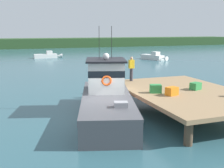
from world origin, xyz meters
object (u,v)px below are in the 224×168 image
at_px(crate_single_far, 196,86).
at_px(mooring_buoy_outer, 189,82).
at_px(moored_boat_far_left, 154,57).
at_px(deckhand_by_the_boat, 131,68).
at_px(main_fishing_boat, 106,97).
at_px(crate_stack_near_edge, 156,89).
at_px(crate_single_by_cleat, 172,91).
at_px(moored_boat_mid_harbor, 48,56).

relative_size(crate_single_far, mooring_buoy_outer, 1.34).
relative_size(moored_boat_far_left, mooring_buoy_outer, 11.22).
height_order(deckhand_by_the_boat, moored_boat_far_left, deckhand_by_the_boat).
bearing_deg(main_fishing_boat, moored_boat_far_left, 56.99).
bearing_deg(moored_boat_far_left, deckhand_by_the_boat, -121.47).
height_order(moored_boat_far_left, mooring_buoy_outer, moored_boat_far_left).
relative_size(deckhand_by_the_boat, mooring_buoy_outer, 3.64).
distance_m(crate_single_far, moored_boat_far_left, 27.65).
xyz_separation_m(crate_single_far, crate_stack_near_edge, (-2.56, 0.05, 0.02)).
relative_size(crate_single_far, deckhand_by_the_boat, 0.37).
bearing_deg(crate_stack_near_edge, main_fishing_boat, 164.69).
bearing_deg(mooring_buoy_outer, main_fishing_boat, -148.85).
relative_size(main_fishing_boat, moored_boat_far_left, 1.97).
height_order(main_fishing_boat, crate_single_far, main_fishing_boat).
height_order(deckhand_by_the_boat, mooring_buoy_outer, deckhand_by_the_boat).
relative_size(crate_single_by_cleat, crate_stack_near_edge, 1.00).
xyz_separation_m(moored_boat_mid_harbor, mooring_buoy_outer, (8.67, -27.17, -0.18)).
bearing_deg(crate_stack_near_edge, moored_boat_mid_harbor, 93.56).
xyz_separation_m(crate_single_far, mooring_buoy_outer, (4.03, 6.32, -1.18)).
distance_m(crate_single_by_cleat, moored_boat_far_left, 29.19).
bearing_deg(crate_single_by_cleat, moored_boat_mid_harbor, 94.35).
distance_m(moored_boat_far_left, moored_boat_mid_harbor, 17.47).
relative_size(main_fishing_boat, crate_single_by_cleat, 16.53).
xyz_separation_m(crate_stack_near_edge, deckhand_by_the_boat, (0.17, 3.74, 0.63)).
bearing_deg(crate_stack_near_edge, crate_single_by_cleat, -56.49).
bearing_deg(deckhand_by_the_boat, crate_single_by_cleat, -85.47).
distance_m(main_fishing_boat, crate_single_by_cleat, 3.50).
relative_size(main_fishing_boat, mooring_buoy_outer, 22.16).
relative_size(crate_single_by_cleat, moored_boat_mid_harbor, 0.13).
bearing_deg(main_fishing_boat, crate_single_far, -8.36).
height_order(crate_stack_near_edge, moored_boat_far_left, crate_stack_near_edge).
bearing_deg(crate_single_by_cleat, mooring_buoy_outer, 49.38).
height_order(moored_boat_mid_harbor, mooring_buoy_outer, moored_boat_mid_harbor).
bearing_deg(mooring_buoy_outer, moored_boat_mid_harbor, 107.70).
height_order(crate_stack_near_edge, deckhand_by_the_boat, deckhand_by_the_boat).
distance_m(crate_single_by_cleat, mooring_buoy_outer, 9.39).
relative_size(crate_stack_near_edge, moored_boat_far_left, 0.12).
xyz_separation_m(crate_single_by_cleat, moored_boat_mid_harbor, (-2.61, 34.24, -1.01)).
relative_size(crate_single_far, moored_boat_mid_harbor, 0.13).
bearing_deg(moored_boat_far_left, crate_single_far, -113.12).
bearing_deg(moored_boat_far_left, moored_boat_mid_harbor, 152.48).
xyz_separation_m(crate_stack_near_edge, moored_boat_far_left, (13.41, 25.37, -0.99)).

